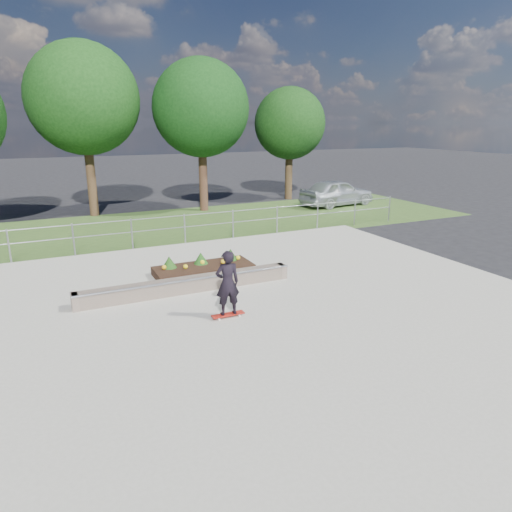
{
  "coord_description": "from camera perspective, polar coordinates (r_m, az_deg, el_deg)",
  "views": [
    {
      "loc": [
        -4.79,
        -9.12,
        4.53
      ],
      "look_at": [
        0.2,
        1.5,
        1.1
      ],
      "focal_mm": 32.0,
      "sensor_mm": 36.0,
      "label": 1
    }
  ],
  "objects": [
    {
      "name": "parked_car",
      "position": [
        26.4,
        10.08,
        7.83
      ],
      "size": [
        4.63,
        2.32,
        1.51
      ],
      "primitive_type": "imported",
      "rotation": [
        0.0,
        0.0,
        1.69
      ],
      "color": "#B5BAC0",
      "rests_on": "ground"
    },
    {
      "name": "skateboarder",
      "position": [
        10.71,
        -3.58,
        -3.43
      ],
      "size": [
        0.8,
        0.42,
        1.66
      ],
      "color": "silver",
      "rests_on": "concrete_slab"
    },
    {
      "name": "grind_ledge",
      "position": [
        12.67,
        -8.5,
        -3.57
      ],
      "size": [
        6.0,
        0.44,
        0.43
      ],
      "color": "brown",
      "rests_on": "concrete_slab"
    },
    {
      "name": "fence",
      "position": [
        17.7,
        -8.91,
        3.83
      ],
      "size": [
        20.06,
        0.06,
        1.2
      ],
      "color": "gray",
      "rests_on": "ground"
    },
    {
      "name": "planter_bed",
      "position": [
        14.18,
        -6.63,
        -1.41
      ],
      "size": [
        3.0,
        1.2,
        0.61
      ],
      "color": "black",
      "rests_on": "concrete_slab"
    },
    {
      "name": "tree_far_right",
      "position": [
        28.22,
        4.24,
        16.15
      ],
      "size": [
        4.2,
        4.2,
        6.6
      ],
      "color": "#362515",
      "rests_on": "ground"
    },
    {
      "name": "tree_mid_right",
      "position": [
        24.4,
        -6.89,
        17.84
      ],
      "size": [
        4.9,
        4.9,
        7.7
      ],
      "color": "#382016",
      "rests_on": "ground"
    },
    {
      "name": "tree_mid_left",
      "position": [
        24.25,
        -20.78,
        17.85
      ],
      "size": [
        5.25,
        5.25,
        8.25
      ],
      "color": "#382416",
      "rests_on": "ground"
    },
    {
      "name": "grass_verge",
      "position": [
        21.17,
        -11.54,
        3.64
      ],
      "size": [
        30.0,
        8.0,
        0.02
      ],
      "primitive_type": "cube",
      "color": "#324F1F",
      "rests_on": "ground"
    },
    {
      "name": "concrete_slab",
      "position": [
        11.24,
        2.35,
        -7.32
      ],
      "size": [
        15.0,
        15.0,
        0.06
      ],
      "primitive_type": "cube",
      "color": "#9E9B8C",
      "rests_on": "ground"
    },
    {
      "name": "ground",
      "position": [
        11.25,
        2.35,
        -7.46
      ],
      "size": [
        120.0,
        120.0,
        0.0
      ],
      "primitive_type": "plane",
      "color": "black",
      "rests_on": "ground"
    }
  ]
}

